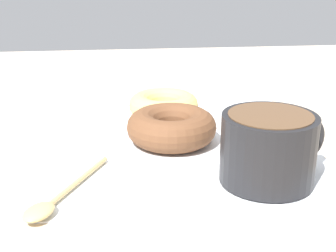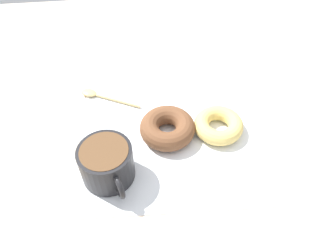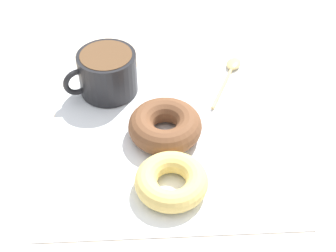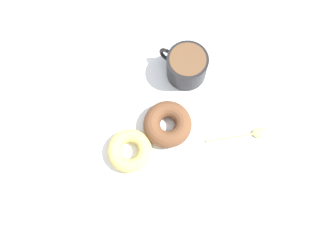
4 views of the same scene
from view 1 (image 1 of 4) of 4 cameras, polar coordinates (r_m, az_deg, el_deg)
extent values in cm
cube|color=beige|center=(61.36, 1.50, -1.98)|extent=(120.00, 120.00, 2.00)
cube|color=white|center=(58.25, 0.00, -1.99)|extent=(36.95, 36.95, 0.30)
cylinder|color=black|center=(47.96, 12.09, -2.71)|extent=(9.55, 9.55, 7.05)
cylinder|color=brown|center=(46.79, 12.38, 1.04)|extent=(8.35, 8.35, 0.60)
torus|color=black|center=(51.28, 16.53, -1.59)|extent=(4.83, 2.66, 4.85)
torus|color=brown|center=(57.39, 0.44, -0.11)|extent=(11.06, 11.06, 3.85)
torus|color=#E5C66B|center=(67.28, -0.53, 2.61)|extent=(9.96, 9.96, 3.08)
ellipsoid|color=#D8B772|center=(43.48, -15.48, -10.04)|extent=(3.75, 4.29, 0.90)
cylinder|color=#D8B772|center=(48.54, -10.82, -6.55)|extent=(5.61, 10.48, 0.56)
camera|label=2|loc=(0.75, 46.69, 37.70)|focal=35.00mm
camera|label=3|loc=(1.08, -0.54, 35.37)|focal=50.00mm
camera|label=4|loc=(0.84, -22.43, 56.87)|focal=35.00mm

